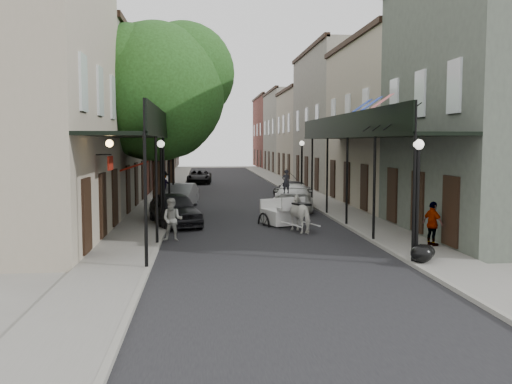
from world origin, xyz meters
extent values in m
plane|color=gray|center=(0.00, 0.00, 0.00)|extent=(140.00, 140.00, 0.00)
cube|color=black|center=(0.00, 20.00, 0.01)|extent=(8.00, 90.00, 0.01)
cube|color=gray|center=(-5.00, 20.00, 0.06)|extent=(2.20, 90.00, 0.12)
cube|color=gray|center=(5.00, 20.00, 0.06)|extent=(2.20, 90.00, 0.12)
cube|color=tan|center=(-8.60, 30.00, 5.25)|extent=(5.00, 80.00, 10.50)
cube|color=gray|center=(8.60, 30.00, 5.25)|extent=(5.00, 80.00, 10.50)
cube|color=black|center=(-5.00, 7.00, 4.00)|extent=(2.20, 18.00, 0.12)
cube|color=black|center=(-3.95, 7.00, 4.50)|extent=(0.06, 18.00, 1.00)
cylinder|color=black|center=(-4.00, -2.00, 2.12)|extent=(0.10, 0.10, 4.00)
cylinder|color=black|center=(-4.00, 6.00, 2.12)|extent=(0.10, 0.10, 4.00)
cylinder|color=black|center=(-4.00, 14.00, 2.12)|extent=(0.10, 0.10, 4.00)
cube|color=black|center=(5.00, 7.00, 4.00)|extent=(2.20, 18.00, 0.12)
cube|color=black|center=(3.95, 7.00, 4.50)|extent=(0.06, 18.00, 1.00)
cylinder|color=black|center=(4.00, -2.00, 2.12)|extent=(0.10, 0.10, 4.00)
cylinder|color=black|center=(4.00, 6.00, 2.12)|extent=(0.10, 0.10, 4.00)
cylinder|color=black|center=(4.00, 14.00, 2.12)|extent=(0.10, 0.10, 4.00)
cylinder|color=#382619|center=(-4.60, 10.00, 2.92)|extent=(0.44, 0.44, 5.60)
sphere|color=#204014|center=(-4.60, 10.00, 6.20)|extent=(6.80, 6.80, 6.80)
sphere|color=#204014|center=(-3.24, 10.60, 7.20)|extent=(5.10, 5.10, 5.10)
cylinder|color=#382619|center=(-4.60, 24.00, 2.64)|extent=(0.44, 0.44, 5.04)
sphere|color=#204014|center=(-4.60, 24.00, 5.58)|extent=(6.00, 6.00, 6.00)
sphere|color=#204014|center=(-3.40, 24.60, 6.48)|extent=(4.50, 4.50, 4.50)
cylinder|color=black|center=(4.10, -2.00, 0.27)|extent=(0.28, 0.28, 0.30)
cylinder|color=black|center=(4.10, -2.00, 1.82)|extent=(0.12, 0.12, 3.40)
sphere|color=white|center=(4.10, -2.00, 3.67)|extent=(0.32, 0.32, 0.32)
cylinder|color=black|center=(-4.10, 6.00, 0.27)|extent=(0.28, 0.28, 0.30)
cylinder|color=black|center=(-4.10, 6.00, 1.82)|extent=(0.12, 0.12, 3.40)
sphere|color=white|center=(-4.10, 6.00, 3.67)|extent=(0.32, 0.32, 0.32)
cylinder|color=black|center=(4.10, 18.00, 0.27)|extent=(0.28, 0.28, 0.30)
cylinder|color=black|center=(4.10, 18.00, 1.82)|extent=(0.12, 0.12, 3.40)
sphere|color=white|center=(4.10, 18.00, 3.67)|extent=(0.32, 0.32, 0.32)
imported|color=white|center=(1.80, 4.75, 0.76)|extent=(1.36, 1.98, 1.53)
torus|color=black|center=(0.22, 7.05, 0.57)|extent=(0.46, 1.16, 1.19)
torus|color=black|center=(1.66, 7.54, 0.57)|extent=(0.46, 1.16, 1.19)
torus|color=black|center=(0.81, 5.89, 0.30)|extent=(0.26, 0.61, 0.62)
torus|color=black|center=(1.90, 6.25, 0.30)|extent=(0.26, 0.61, 0.62)
cube|color=white|center=(1.00, 7.12, 0.97)|extent=(1.76, 1.99, 0.65)
cube|color=white|center=(1.31, 6.20, 1.43)|extent=(1.22, 0.84, 0.11)
cube|color=white|center=(1.39, 5.98, 1.71)|extent=(1.08, 0.44, 0.46)
imported|color=black|center=(1.31, 6.20, 2.01)|extent=(0.44, 0.36, 1.04)
imported|color=#A2A49A|center=(-3.50, 3.00, 0.82)|extent=(0.90, 0.76, 1.64)
imported|color=gray|center=(-4.80, 17.35, 1.04)|extent=(1.33, 1.32, 1.85)
imported|color=gray|center=(5.65, 0.48, 0.90)|extent=(0.69, 0.99, 1.56)
imported|color=black|center=(-3.60, 7.07, 0.75)|extent=(2.90, 4.72, 1.50)
imported|color=#98989D|center=(-3.60, 14.00, 0.69)|extent=(2.05, 4.36, 1.38)
imported|color=black|center=(-2.60, 33.14, 0.62)|extent=(2.29, 4.59, 1.25)
imported|color=white|center=(2.60, 12.19, 0.75)|extent=(2.90, 5.46, 1.51)
imported|color=black|center=(3.60, 19.11, 0.62)|extent=(2.38, 3.90, 1.24)
ellipsoid|color=black|center=(4.20, -2.20, 0.40)|extent=(0.66, 0.66, 0.56)
ellipsoid|color=black|center=(4.50, -1.75, 0.35)|extent=(0.58, 0.58, 0.46)
camera|label=1|loc=(-2.37, -18.57, 3.74)|focal=40.00mm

